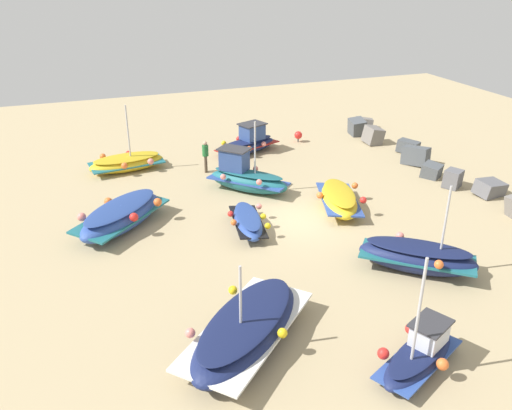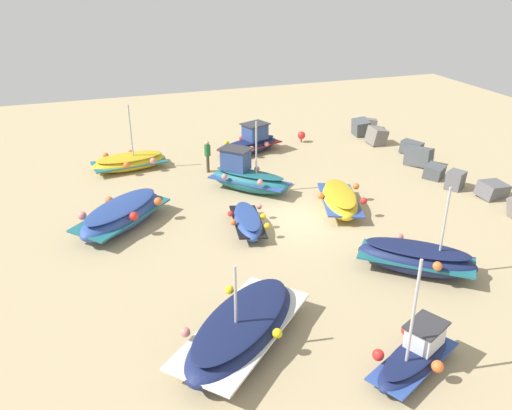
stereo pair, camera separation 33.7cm
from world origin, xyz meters
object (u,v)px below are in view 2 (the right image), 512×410
object	(u,v)px
fishing_boat_0	(242,329)
fishing_boat_5	(248,221)
fishing_boat_7	(251,143)
fishing_boat_1	(248,177)
mooring_buoy_0	(301,135)
fishing_boat_2	(129,162)
fishing_boat_3	(340,200)
fishing_boat_4	(122,214)
fishing_boat_8	(415,356)
person_walking	(208,154)
fishing_boat_6	(416,258)

from	to	relation	value
fishing_boat_0	fishing_boat_5	xyz separation A→B (m)	(-6.74, 2.40, -0.17)
fishing_boat_0	fishing_boat_7	world-z (taller)	fishing_boat_0
fishing_boat_0	fishing_boat_1	distance (m)	11.21
mooring_buoy_0	fishing_boat_7	bearing A→B (deg)	-77.35
fishing_boat_2	fishing_boat_3	xyz separation A→B (m)	(8.02, 8.17, 0.03)
fishing_boat_4	fishing_boat_8	world-z (taller)	fishing_boat_8
fishing_boat_1	fishing_boat_2	xyz separation A→B (m)	(-4.72, -4.97, -0.27)
person_walking	mooring_buoy_0	world-z (taller)	person_walking
fishing_boat_2	fishing_boat_4	xyz separation A→B (m)	(6.63, -1.10, 0.14)
fishing_boat_8	person_walking	world-z (taller)	fishing_boat_8
fishing_boat_7	mooring_buoy_0	xyz separation A→B (m)	(-0.78, 3.48, -0.13)
fishing_boat_0	fishing_boat_3	bearing A→B (deg)	3.83
fishing_boat_0	fishing_boat_1	xyz separation A→B (m)	(-10.59, 3.67, 0.14)
fishing_boat_3	mooring_buoy_0	xyz separation A→B (m)	(-9.31, 2.22, -0.03)
fishing_boat_3	fishing_boat_4	size ratio (longest dim) A/B	0.89
fishing_boat_6	mooring_buoy_0	xyz separation A→B (m)	(-14.87, 2.10, -0.13)
fishing_boat_8	fishing_boat_0	bearing A→B (deg)	122.34
fishing_boat_0	person_walking	bearing A→B (deg)	36.70
fishing_boat_1	person_walking	xyz separation A→B (m)	(-3.05, -1.16, 0.28)
fishing_boat_7	fishing_boat_2	bearing A→B (deg)	163.17
fishing_boat_5	mooring_buoy_0	bearing A→B (deg)	155.12
fishing_boat_0	fishing_boat_8	xyz separation A→B (m)	(2.50, 4.06, -0.10)
fishing_boat_7	fishing_boat_8	world-z (taller)	fishing_boat_8
fishing_boat_4	mooring_buoy_0	size ratio (longest dim) A/B	6.73
fishing_boat_1	fishing_boat_7	bearing A→B (deg)	-64.33
fishing_boat_0	fishing_boat_5	bearing A→B (deg)	27.53
fishing_boat_2	fishing_boat_7	bearing A→B (deg)	176.53
fishing_boat_5	person_walking	xyz separation A→B (m)	(-6.90, 0.11, 0.59)
fishing_boat_8	mooring_buoy_0	distance (m)	19.74
fishing_boat_2	fishing_boat_7	xyz separation A→B (m)	(-0.50, 6.91, 0.13)
fishing_boat_6	fishing_boat_3	bearing A→B (deg)	-49.20
fishing_boat_0	fishing_boat_6	size ratio (longest dim) A/B	1.23
mooring_buoy_0	fishing_boat_5	bearing A→B (deg)	-34.14
fishing_boat_7	mooring_buoy_0	size ratio (longest dim) A/B	6.20
fishing_boat_6	fishing_boat_7	xyz separation A→B (m)	(-14.09, -1.37, 0.00)
fishing_boat_5	fishing_boat_7	xyz separation A→B (m)	(-9.07, 3.20, 0.18)
fishing_boat_6	fishing_boat_8	xyz separation A→B (m)	(4.22, -2.92, -0.11)
fishing_boat_8	person_walking	size ratio (longest dim) A/B	2.18
fishing_boat_7	person_walking	distance (m)	3.80
fishing_boat_5	fishing_boat_6	world-z (taller)	fishing_boat_6
mooring_buoy_0	fishing_boat_0	bearing A→B (deg)	-28.69
fishing_boat_3	person_walking	distance (m)	7.72
fishing_boat_7	fishing_boat_4	bearing A→B (deg)	-159.30
fishing_boat_5	fishing_boat_8	distance (m)	9.39
person_walking	fishing_boat_8	bearing A→B (deg)	-62.71
fishing_boat_3	fishing_boat_6	distance (m)	5.57
fishing_boat_3	person_walking	xyz separation A→B (m)	(-6.35, -4.36, 0.51)
fishing_boat_0	fishing_boat_6	bearing A→B (deg)	-29.01
fishing_boat_2	person_walking	xyz separation A→B (m)	(1.67, 3.81, 0.54)
fishing_boat_1	fishing_boat_8	distance (m)	13.10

